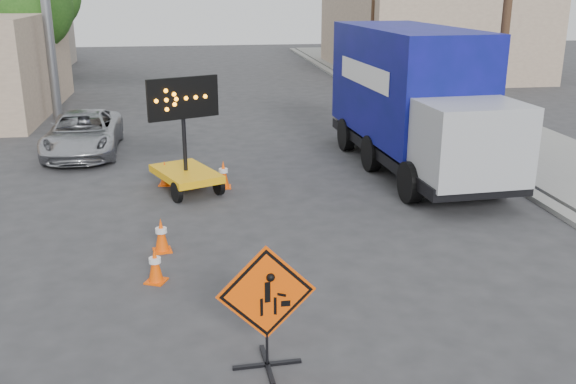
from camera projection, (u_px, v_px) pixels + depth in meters
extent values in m
plane|color=#2D2D30|center=(288.00, 347.00, 9.50)|extent=(100.00, 100.00, 0.00)
cube|color=gray|center=(414.00, 123.00, 24.62)|extent=(0.40, 60.00, 0.12)
cube|color=gray|center=(471.00, 121.00, 24.94)|extent=(4.00, 60.00, 0.15)
cube|color=tan|center=(425.00, 33.00, 38.87)|extent=(10.00, 14.00, 4.60)
cylinder|color=slate|center=(49.00, 32.00, 24.45)|extent=(0.36, 0.36, 6.80)
cylinder|color=#442C1D|center=(507.00, 7.00, 18.66)|extent=(0.26, 0.26, 9.00)
cylinder|color=#442C1D|center=(36.00, 67.00, 28.54)|extent=(0.28, 0.28, 3.25)
sphere|color=#1A4513|center=(29.00, 7.00, 27.75)|extent=(3.71, 3.71, 3.71)
cylinder|color=#442C1D|center=(49.00, 47.00, 35.87)|extent=(0.28, 0.28, 3.58)
cube|color=black|center=(267.00, 364.00, 9.03)|extent=(0.98, 0.11, 0.04)
cube|color=black|center=(267.00, 364.00, 9.03)|extent=(0.11, 0.98, 0.04)
cylinder|color=black|center=(267.00, 342.00, 8.92)|extent=(0.04, 0.04, 0.76)
cube|color=#FF4F05|center=(266.00, 293.00, 8.69)|extent=(1.38, 0.09, 1.38)
cube|color=black|center=(266.00, 293.00, 8.69)|extent=(1.29, 0.07, 1.29)
cube|color=#EFA60D|center=(186.00, 174.00, 16.56)|extent=(1.96, 2.40, 0.19)
cylinder|color=black|center=(184.00, 128.00, 16.19)|extent=(0.10, 0.10, 2.28)
cube|color=black|center=(182.00, 98.00, 15.95)|extent=(1.76, 0.83, 1.04)
imported|color=#A8AAAF|center=(83.00, 133.00, 20.22)|extent=(2.24, 4.73, 1.30)
cube|color=black|center=(413.00, 149.00, 18.37)|extent=(2.95, 8.40, 0.31)
cube|color=#070F54|center=(408.00, 82.00, 18.59)|extent=(2.95, 6.55, 3.10)
cube|color=#9EA0A5|center=(463.00, 143.00, 14.95)|extent=(2.48, 1.99, 1.86)
cube|color=#FF4F05|center=(156.00, 281.00, 11.59)|extent=(0.45, 0.45, 0.03)
cone|color=#FF4F05|center=(155.00, 264.00, 11.49)|extent=(0.26, 0.26, 0.64)
cylinder|color=silver|center=(155.00, 260.00, 11.47)|extent=(0.22, 0.22, 0.09)
cube|color=#FF4F05|center=(162.00, 250.00, 12.92)|extent=(0.42, 0.42, 0.03)
cone|color=#FF4F05|center=(161.00, 234.00, 12.81)|extent=(0.28, 0.28, 0.68)
cylinder|color=silver|center=(161.00, 230.00, 12.79)|extent=(0.23, 0.23, 0.10)
cube|color=#FF4F05|center=(224.00, 187.00, 16.97)|extent=(0.39, 0.39, 0.03)
cone|color=#FF4F05|center=(223.00, 174.00, 16.86)|extent=(0.29, 0.29, 0.71)
cylinder|color=silver|center=(223.00, 171.00, 16.83)|extent=(0.24, 0.24, 0.10)
cube|color=#FF4F05|center=(166.00, 184.00, 17.19)|extent=(0.39, 0.39, 0.03)
cone|color=#FF4F05|center=(165.00, 172.00, 17.09)|extent=(0.26, 0.26, 0.64)
cylinder|color=silver|center=(165.00, 170.00, 17.07)|extent=(0.22, 0.22, 0.09)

